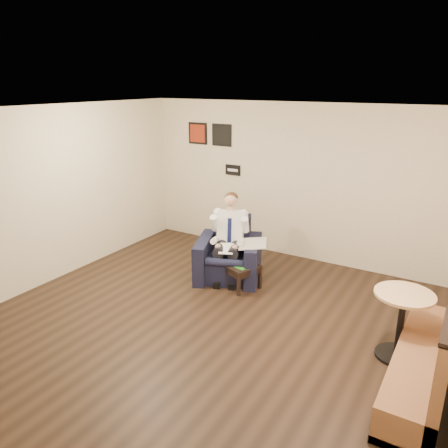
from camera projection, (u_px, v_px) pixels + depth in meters
The scene contains 17 objects.
ground at pixel (206, 329), 5.80m from camera, with size 6.00×6.00×0.00m, color black.
wall_back at pixel (296, 183), 7.81m from camera, with size 6.00×0.02×2.80m, color beige.
wall_left at pixel (44, 197), 6.82m from camera, with size 0.02×6.00×2.80m, color beige.
ceiling at pixel (202, 112), 4.92m from camera, with size 6.00×6.00×0.02m, color white.
seating_sign at pixel (233, 170), 8.40m from camera, with size 0.32×0.02×0.20m, color black.
art_print_left at pixel (198, 133), 8.58m from camera, with size 0.42×0.03×0.42m, color maroon.
art_print_right at pixel (222, 135), 8.32m from camera, with size 0.42×0.03×0.42m, color black.
armchair at pixel (229, 250), 7.18m from camera, with size 1.01×1.01×0.98m, color black.
seated_man at pixel (227, 242), 7.00m from camera, with size 0.64×0.96×1.34m, color white, non-canonical shape.
lap_papers at pixel (226, 249), 6.93m from camera, with size 0.22×0.32×0.01m, color white.
newspaper at pixel (253, 243), 6.96m from camera, with size 0.43×0.53×0.01m, color silver.
side_table at pixel (241, 276), 6.91m from camera, with size 0.47×0.47×0.39m, color black.
green_folder at pixel (239, 264), 6.86m from camera, with size 0.39×0.28×0.01m, color green.
coffee_mug at pixel (253, 264), 6.78m from camera, with size 0.07×0.07×0.08m, color white.
smartphone at pixel (250, 263), 6.89m from camera, with size 0.12×0.06×0.01m, color black.
banquette at pixel (426, 335), 4.60m from camera, with size 0.55×2.30×1.17m, color brown.
cafe_table at pixel (400, 326), 5.09m from camera, with size 0.68×0.68×0.84m, color tan.
Camera 1 is at (2.81, -4.23, 3.14)m, focal length 35.00 mm.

